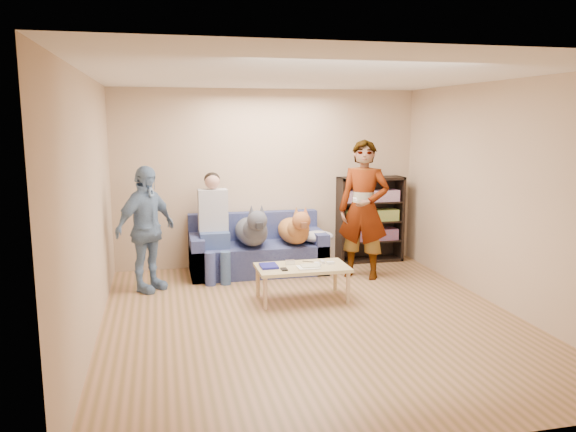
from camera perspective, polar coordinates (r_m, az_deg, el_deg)
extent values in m
plane|color=olive|center=(6.24, 2.52, -10.48)|extent=(5.00, 5.00, 0.00)
plane|color=white|center=(5.87, 2.72, 14.07)|extent=(5.00, 5.00, 0.00)
plane|color=tan|center=(8.33, -2.01, 3.85)|extent=(4.50, 0.00, 4.50)
plane|color=tan|center=(3.62, 13.34, -4.23)|extent=(4.50, 0.00, 4.50)
plane|color=tan|center=(5.74, -19.56, 0.61)|extent=(0.00, 5.00, 5.00)
plane|color=tan|center=(6.87, 21.02, 1.94)|extent=(0.00, 5.00, 5.00)
ellipsoid|color=#BBBABF|center=(8.02, 3.03, -2.11)|extent=(0.47, 0.39, 0.16)
imported|color=gray|center=(7.71, 7.68, 0.65)|extent=(0.83, 0.76, 1.89)
imported|color=#7CA3C7|center=(7.28, -14.24, -1.29)|extent=(0.94, 0.93, 1.60)
cube|color=white|center=(7.43, 6.81, 1.70)|extent=(0.07, 0.13, 0.03)
cube|color=navy|center=(6.73, -1.97, -5.09)|extent=(0.20, 0.26, 0.03)
cube|color=white|center=(6.69, 2.08, -5.23)|extent=(0.26, 0.20, 0.02)
cube|color=beige|center=(6.71, 2.29, -5.06)|extent=(0.22, 0.17, 0.01)
cube|color=silver|center=(6.85, 0.23, -4.71)|extent=(0.11, 0.06, 0.05)
cube|color=silver|center=(6.94, 3.49, -4.64)|extent=(0.04, 0.13, 0.03)
cube|color=white|center=(6.88, 4.32, -4.76)|extent=(0.09, 0.06, 0.03)
cylinder|color=silver|center=(6.80, 3.13, -4.96)|extent=(0.07, 0.07, 0.02)
cylinder|color=white|center=(6.88, 2.95, -4.80)|extent=(0.07, 0.07, 0.02)
cylinder|color=#D5611E|center=(6.62, 1.63, -5.43)|extent=(0.13, 0.06, 0.01)
cylinder|color=black|center=(6.97, 2.04, -4.64)|extent=(0.13, 0.08, 0.01)
cube|color=black|center=(6.60, -0.40, -5.43)|extent=(0.07, 0.12, 0.02)
cube|color=#515B93|center=(8.04, -3.11, -4.27)|extent=(1.90, 0.85, 0.42)
cube|color=#515B93|center=(8.28, -3.53, -0.96)|extent=(1.90, 0.18, 0.40)
cube|color=#515B93|center=(7.93, -9.26, -4.00)|extent=(0.18, 0.85, 0.58)
cube|color=#515B93|center=(8.21, 2.82, -3.40)|extent=(0.18, 0.85, 0.58)
cube|color=#3E4F8A|center=(7.81, -7.50, -2.35)|extent=(0.40, 0.38, 0.22)
cylinder|color=#3E4E89|center=(7.47, -7.90, -5.44)|extent=(0.14, 0.14, 0.47)
cylinder|color=#40628E|center=(7.49, -6.37, -5.37)|extent=(0.14, 0.14, 0.47)
cube|color=silver|center=(7.84, -7.64, 0.59)|extent=(0.40, 0.24, 0.58)
sphere|color=tan|center=(7.79, -7.70, 3.50)|extent=(0.21, 0.21, 0.21)
ellipsoid|color=black|center=(7.81, -7.73, 3.74)|extent=(0.22, 0.22, 0.19)
ellipsoid|color=#52575D|center=(7.88, -3.76, -1.57)|extent=(0.44, 0.92, 0.38)
sphere|color=#53555E|center=(7.55, -3.37, -1.38)|extent=(0.33, 0.33, 0.33)
sphere|color=#494A53|center=(7.35, -3.16, -0.47)|extent=(0.27, 0.27, 0.27)
cube|color=black|center=(7.24, -2.98, -0.94)|extent=(0.08, 0.13, 0.08)
cone|color=#474851|center=(7.34, -3.73, 0.62)|extent=(0.08, 0.08, 0.13)
cone|color=#494C53|center=(7.37, -2.67, 0.66)|extent=(0.08, 0.08, 0.13)
cylinder|color=#484C51|center=(8.30, -4.24, -1.27)|extent=(0.05, 0.30, 0.18)
ellipsoid|color=#B36F36|center=(7.99, 0.54, -1.51)|extent=(0.41, 0.85, 0.35)
sphere|color=#A66932|center=(7.68, 1.06, -1.33)|extent=(0.31, 0.31, 0.31)
sphere|color=#A96333|center=(7.50, 1.36, -0.49)|extent=(0.25, 0.25, 0.25)
cube|color=brown|center=(7.40, 1.58, -0.92)|extent=(0.08, 0.12, 0.07)
cone|color=#B56137|center=(7.49, 0.85, 0.50)|extent=(0.08, 0.08, 0.12)
cone|color=#B15F36|center=(7.52, 1.79, 0.53)|extent=(0.08, 0.08, 0.12)
cylinder|color=#BC5E39|center=(8.37, -0.09, -1.23)|extent=(0.05, 0.28, 0.16)
cube|color=#CDBC7E|center=(6.78, 1.45, -5.27)|extent=(1.10, 0.60, 0.04)
cylinder|color=tan|center=(6.50, -2.32, -7.87)|extent=(0.05, 0.05, 0.38)
cylinder|color=tan|center=(6.75, 6.13, -7.25)|extent=(0.05, 0.05, 0.38)
cylinder|color=tan|center=(6.97, -3.09, -6.65)|extent=(0.05, 0.05, 0.38)
cylinder|color=#CEB57E|center=(7.20, 4.82, -6.13)|extent=(0.05, 0.05, 0.38)
cube|color=black|center=(8.52, 5.32, -0.47)|extent=(0.04, 0.34, 1.30)
cube|color=black|center=(8.87, 11.23, -0.21)|extent=(0.04, 0.34, 1.30)
cube|color=black|center=(8.60, 8.44, 3.80)|extent=(1.00, 0.34, 0.04)
cube|color=black|center=(8.81, 8.23, -4.37)|extent=(1.00, 0.34, 0.04)
cube|color=black|center=(8.83, 7.96, -0.16)|extent=(1.00, 0.02, 1.30)
cube|color=black|center=(8.75, 8.28, -2.47)|extent=(0.94, 0.32, 0.03)
cube|color=black|center=(8.69, 8.33, -0.53)|extent=(0.94, 0.32, 0.02)
cube|color=black|center=(8.64, 8.38, 1.42)|extent=(0.94, 0.32, 0.02)
cube|color=#B23333|center=(8.71, 8.34, -1.87)|extent=(0.84, 0.24, 0.17)
cube|color=gold|center=(8.65, 8.39, 0.08)|extent=(0.84, 0.24, 0.17)
cube|color=#994C99|center=(8.61, 8.44, 2.05)|extent=(0.84, 0.24, 0.17)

